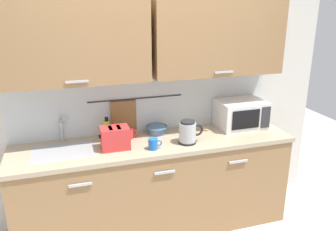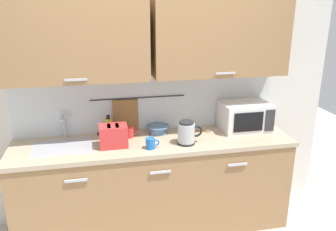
{
  "view_description": "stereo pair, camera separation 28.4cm",
  "coord_description": "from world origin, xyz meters",
  "px_view_note": "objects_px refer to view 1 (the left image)",
  "views": [
    {
      "loc": [
        -0.75,
        -2.5,
        2.11
      ],
      "look_at": [
        0.14,
        0.33,
        1.12
      ],
      "focal_mm": 37.03,
      "sensor_mm": 36.0,
      "label": 1
    },
    {
      "loc": [
        -0.47,
        -2.57,
        2.11
      ],
      "look_at": [
        0.14,
        0.33,
        1.12
      ],
      "focal_mm": 37.03,
      "sensor_mm": 36.0,
      "label": 2
    }
  ],
  "objects_px": {
    "dish_soap_bottle": "(107,128)",
    "toaster": "(115,138)",
    "mug_by_kettle": "(153,144)",
    "wooden_spoon": "(198,130)",
    "microwave": "(240,114)",
    "mixing_bowl": "(157,129)",
    "electric_kettle": "(188,132)",
    "mug_near_sink": "(129,134)"
  },
  "relations": [
    {
      "from": "electric_kettle",
      "to": "mug_by_kettle",
      "type": "relative_size",
      "value": 1.89
    },
    {
      "from": "mixing_bowl",
      "to": "wooden_spoon",
      "type": "height_order",
      "value": "mixing_bowl"
    },
    {
      "from": "electric_kettle",
      "to": "dish_soap_bottle",
      "type": "bearing_deg",
      "value": 152.19
    },
    {
      "from": "dish_soap_bottle",
      "to": "mug_near_sink",
      "type": "distance_m",
      "value": 0.21
    },
    {
      "from": "mug_near_sink",
      "to": "wooden_spoon",
      "type": "height_order",
      "value": "mug_near_sink"
    },
    {
      "from": "microwave",
      "to": "mug_by_kettle",
      "type": "distance_m",
      "value": 1.02
    },
    {
      "from": "mug_near_sink",
      "to": "mug_by_kettle",
      "type": "relative_size",
      "value": 1.0
    },
    {
      "from": "microwave",
      "to": "mug_by_kettle",
      "type": "xyz_separation_m",
      "value": [
        -0.97,
        -0.28,
        -0.09
      ]
    },
    {
      "from": "microwave",
      "to": "mug_near_sink",
      "type": "relative_size",
      "value": 3.83
    },
    {
      "from": "microwave",
      "to": "toaster",
      "type": "height_order",
      "value": "microwave"
    },
    {
      "from": "microwave",
      "to": "mug_by_kettle",
      "type": "relative_size",
      "value": 3.83
    },
    {
      "from": "mixing_bowl",
      "to": "wooden_spoon",
      "type": "relative_size",
      "value": 0.8
    },
    {
      "from": "microwave",
      "to": "mug_by_kettle",
      "type": "bearing_deg",
      "value": -164.14
    },
    {
      "from": "microwave",
      "to": "mixing_bowl",
      "type": "xyz_separation_m",
      "value": [
        -0.85,
        0.07,
        -0.09
      ]
    },
    {
      "from": "electric_kettle",
      "to": "wooden_spoon",
      "type": "xyz_separation_m",
      "value": [
        0.21,
        0.26,
        -0.1
      ]
    },
    {
      "from": "toaster",
      "to": "mug_by_kettle",
      "type": "bearing_deg",
      "value": -20.64
    },
    {
      "from": "electric_kettle",
      "to": "mixing_bowl",
      "type": "xyz_separation_m",
      "value": [
        -0.2,
        0.3,
        -0.06
      ]
    },
    {
      "from": "toaster",
      "to": "wooden_spoon",
      "type": "distance_m",
      "value": 0.87
    },
    {
      "from": "toaster",
      "to": "mixing_bowl",
      "type": "bearing_deg",
      "value": 28.07
    },
    {
      "from": "mixing_bowl",
      "to": "toaster",
      "type": "xyz_separation_m",
      "value": [
        -0.43,
        -0.23,
        0.05
      ]
    },
    {
      "from": "electric_kettle",
      "to": "dish_soap_bottle",
      "type": "xyz_separation_m",
      "value": [
        -0.66,
        0.35,
        -0.01
      ]
    },
    {
      "from": "mug_by_kettle",
      "to": "mug_near_sink",
      "type": "bearing_deg",
      "value": 116.75
    },
    {
      "from": "microwave",
      "to": "mug_near_sink",
      "type": "height_order",
      "value": "microwave"
    },
    {
      "from": "mug_near_sink",
      "to": "mixing_bowl",
      "type": "xyz_separation_m",
      "value": [
        0.27,
        0.05,
        -0.0
      ]
    },
    {
      "from": "dish_soap_bottle",
      "to": "toaster",
      "type": "bearing_deg",
      "value": -83.82
    },
    {
      "from": "dish_soap_bottle",
      "to": "mug_by_kettle",
      "type": "relative_size",
      "value": 1.63
    },
    {
      "from": "toaster",
      "to": "wooden_spoon",
      "type": "xyz_separation_m",
      "value": [
        0.84,
        0.19,
        -0.09
      ]
    },
    {
      "from": "electric_kettle",
      "to": "wooden_spoon",
      "type": "bearing_deg",
      "value": 51.79
    },
    {
      "from": "mug_near_sink",
      "to": "wooden_spoon",
      "type": "relative_size",
      "value": 0.45
    },
    {
      "from": "electric_kettle",
      "to": "mug_near_sink",
      "type": "bearing_deg",
      "value": 151.81
    },
    {
      "from": "mug_by_kettle",
      "to": "wooden_spoon",
      "type": "relative_size",
      "value": 0.45
    },
    {
      "from": "mug_near_sink",
      "to": "electric_kettle",
      "type": "bearing_deg",
      "value": -28.19
    },
    {
      "from": "mixing_bowl",
      "to": "toaster",
      "type": "bearing_deg",
      "value": -151.93
    },
    {
      "from": "mug_near_sink",
      "to": "toaster",
      "type": "distance_m",
      "value": 0.24
    },
    {
      "from": "dish_soap_bottle",
      "to": "wooden_spoon",
      "type": "height_order",
      "value": "dish_soap_bottle"
    },
    {
      "from": "mug_near_sink",
      "to": "microwave",
      "type": "bearing_deg",
      "value": -1.03
    },
    {
      "from": "microwave",
      "to": "mixing_bowl",
      "type": "distance_m",
      "value": 0.86
    },
    {
      "from": "electric_kettle",
      "to": "mixing_bowl",
      "type": "bearing_deg",
      "value": 123.77
    },
    {
      "from": "electric_kettle",
      "to": "mixing_bowl",
      "type": "relative_size",
      "value": 1.06
    },
    {
      "from": "toaster",
      "to": "mug_by_kettle",
      "type": "relative_size",
      "value": 2.13
    },
    {
      "from": "electric_kettle",
      "to": "mug_by_kettle",
      "type": "bearing_deg",
      "value": -172.95
    },
    {
      "from": "dish_soap_bottle",
      "to": "mixing_bowl",
      "type": "distance_m",
      "value": 0.46
    }
  ]
}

